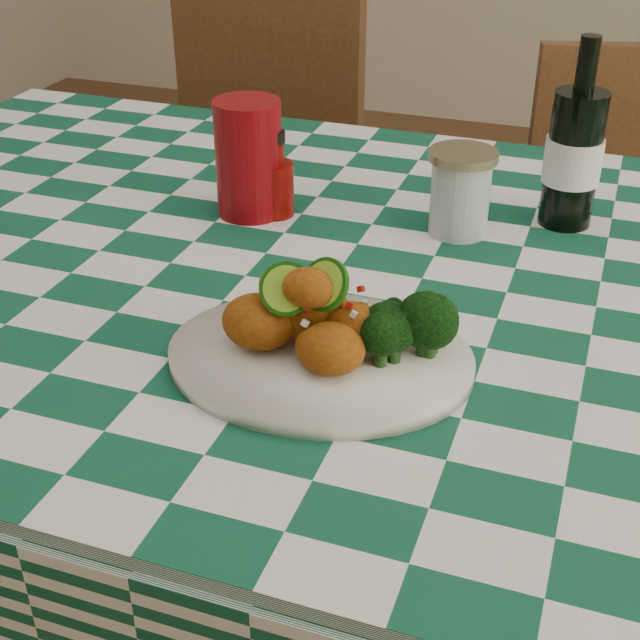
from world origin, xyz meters
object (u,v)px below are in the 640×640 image
(dining_table, at_px, (339,503))
(wooden_chair_left, at_px, (233,218))
(beer_bottle, at_px, (577,134))
(plate, at_px, (320,359))
(red_tumbler, at_px, (249,158))
(mason_jar, at_px, (460,193))
(wooden_chair_right, at_px, (630,289))
(fried_chicken_pile, at_px, (312,310))
(ketchup_bottle, at_px, (274,174))

(dining_table, relative_size, wooden_chair_left, 1.71)
(beer_bottle, bearing_deg, plate, -113.82)
(beer_bottle, bearing_deg, red_tumbler, -164.96)
(mason_jar, height_order, wooden_chair_left, wooden_chair_left)
(wooden_chair_right, bearing_deg, dining_table, -132.98)
(fried_chicken_pile, relative_size, red_tumbler, 0.92)
(dining_table, bearing_deg, fried_chicken_pile, -79.48)
(ketchup_bottle, bearing_deg, plate, -61.18)
(dining_table, relative_size, beer_bottle, 6.61)
(plate, relative_size, mason_jar, 2.76)
(dining_table, xyz_separation_m, fried_chicken_pile, (0.04, -0.22, 0.46))
(beer_bottle, xyz_separation_m, wooden_chair_left, (-0.72, 0.46, -0.43))
(plate, relative_size, wooden_chair_right, 0.36)
(red_tumbler, xyz_separation_m, ketchup_bottle, (0.03, 0.01, -0.02))
(dining_table, xyz_separation_m, beer_bottle, (0.25, 0.22, 0.52))
(mason_jar, bearing_deg, wooden_chair_right, 66.90)
(red_tumbler, relative_size, wooden_chair_right, 0.18)
(fried_chicken_pile, height_order, ketchup_bottle, ketchup_bottle)
(beer_bottle, bearing_deg, ketchup_bottle, -164.60)
(ketchup_bottle, height_order, beer_bottle, beer_bottle)
(dining_table, bearing_deg, wooden_chair_right, 63.48)
(fried_chicken_pile, height_order, wooden_chair_left, wooden_chair_left)
(beer_bottle, bearing_deg, wooden_chair_left, 147.36)
(beer_bottle, distance_m, wooden_chair_right, 0.71)
(wooden_chair_left, bearing_deg, wooden_chair_right, 5.93)
(plate, distance_m, wooden_chair_right, 1.07)
(dining_table, distance_m, wooden_chair_right, 0.82)
(fried_chicken_pile, distance_m, red_tumbler, 0.39)
(fried_chicken_pile, bearing_deg, mason_jar, 78.58)
(ketchup_bottle, relative_size, mason_jar, 1.05)
(wooden_chair_left, bearing_deg, plate, -57.28)
(beer_bottle, xyz_separation_m, wooden_chair_right, (0.12, 0.51, -0.47))
(ketchup_bottle, bearing_deg, wooden_chair_right, 50.77)
(red_tumbler, distance_m, wooden_chair_right, 0.93)
(plate, xyz_separation_m, red_tumbler, (-0.22, 0.33, 0.07))
(plate, bearing_deg, mason_jar, 79.86)
(dining_table, relative_size, plate, 5.28)
(wooden_chair_left, bearing_deg, mason_jar, -39.89)
(fried_chicken_pile, bearing_deg, plate, 0.00)
(red_tumbler, bearing_deg, ketchup_bottle, 10.93)
(ketchup_bottle, xyz_separation_m, beer_bottle, (0.38, 0.11, 0.07))
(mason_jar, bearing_deg, wooden_chair_left, 137.51)
(plate, relative_size, red_tumbler, 1.97)
(mason_jar, distance_m, wooden_chair_left, 0.88)
(ketchup_bottle, bearing_deg, fried_chicken_pile, -62.29)
(plate, height_order, beer_bottle, beer_bottle)
(ketchup_bottle, distance_m, mason_jar, 0.25)
(beer_bottle, bearing_deg, wooden_chair_right, 76.68)
(dining_table, height_order, mason_jar, mason_jar)
(fried_chicken_pile, height_order, mason_jar, mason_jar)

